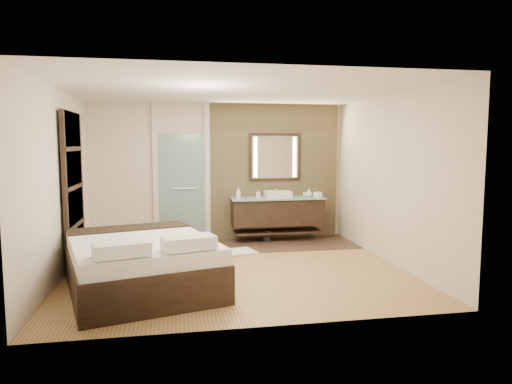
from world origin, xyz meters
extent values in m
plane|color=olive|center=(0.00, 0.00, 0.00)|extent=(5.00, 5.00, 0.00)
cube|color=#3D2C21|center=(0.60, 1.60, 0.01)|extent=(3.80, 1.30, 0.01)
cube|color=tan|center=(1.10, 2.21, 1.35)|extent=(2.60, 0.08, 2.70)
cube|color=black|center=(1.10, 1.92, 0.57)|extent=(1.80, 0.50, 0.50)
cube|color=black|center=(1.10, 1.92, 0.18)|extent=(1.71, 0.45, 0.04)
cube|color=#97E8E3|center=(1.10, 1.90, 0.85)|extent=(1.85, 0.55, 0.03)
cube|color=white|center=(1.10, 1.90, 0.93)|extent=(0.50, 0.38, 0.13)
cylinder|color=silver|center=(1.10, 2.09, 0.95)|extent=(0.03, 0.03, 0.18)
cylinder|color=silver|center=(1.10, 2.05, 1.03)|extent=(0.02, 0.10, 0.02)
cube|color=black|center=(1.10, 2.16, 1.65)|extent=(1.06, 0.03, 0.96)
cube|color=white|center=(1.10, 2.15, 1.65)|extent=(0.94, 0.01, 0.84)
cube|color=#FFE9BF|center=(0.70, 2.14, 1.65)|extent=(0.07, 0.01, 0.80)
cube|color=#FFE9BF|center=(1.50, 2.14, 1.65)|extent=(0.07, 0.01, 0.80)
cube|color=silver|center=(-0.75, 2.20, 1.05)|extent=(0.90, 0.05, 2.10)
cylinder|color=silver|center=(-0.70, 2.15, 1.05)|extent=(0.45, 0.03, 0.03)
cube|color=beige|center=(-1.25, 2.21, 1.35)|extent=(0.10, 0.08, 2.70)
cube|color=beige|center=(-0.25, 2.21, 1.35)|extent=(0.10, 0.08, 2.70)
cube|color=black|center=(-2.43, 0.60, 1.20)|extent=(0.06, 1.20, 2.40)
cube|color=beige|center=(-2.41, 0.60, 0.37)|extent=(0.02, 1.06, 0.52)
cube|color=beige|center=(-2.41, 0.60, 0.96)|extent=(0.02, 1.06, 0.52)
cube|color=beige|center=(-2.41, 0.60, 1.54)|extent=(0.02, 1.06, 0.52)
cube|color=beige|center=(-2.41, 0.60, 2.13)|extent=(0.02, 1.06, 0.52)
cube|color=black|center=(-1.35, -0.74, 0.24)|extent=(2.26, 2.57, 0.48)
cube|color=white|center=(-1.35, -0.74, 0.58)|extent=(2.19, 2.50, 0.20)
cube|color=black|center=(-1.57, 0.04, 0.68)|extent=(1.76, 0.92, 0.04)
cube|color=white|center=(-1.49, -1.69, 0.76)|extent=(0.66, 0.47, 0.15)
cube|color=white|center=(-0.75, -1.48, 0.76)|extent=(0.66, 0.47, 0.15)
cube|color=white|center=(0.12, 1.04, 0.02)|extent=(0.83, 0.67, 0.02)
cylinder|color=black|center=(0.88, 1.85, 0.11)|extent=(0.22, 0.22, 0.22)
cube|color=white|center=(1.90, 1.82, 0.92)|extent=(0.16, 0.16, 0.10)
imported|color=silver|center=(0.31, 1.83, 0.98)|extent=(0.11, 0.11, 0.23)
imported|color=#B2B2B2|center=(0.72, 1.95, 0.95)|extent=(0.10, 0.10, 0.16)
imported|color=#AAD6D1|center=(1.73, 1.89, 0.95)|extent=(0.16, 0.16, 0.16)
imported|color=silver|center=(1.68, 1.93, 0.91)|extent=(0.13, 0.13, 0.09)
camera|label=1|loc=(-0.92, -6.77, 1.91)|focal=32.00mm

